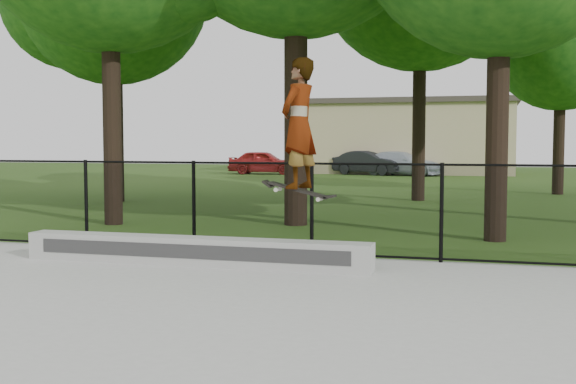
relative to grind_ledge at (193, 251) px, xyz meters
name	(u,v)px	position (x,y,z in m)	size (l,w,h in m)	color
ground	(134,378)	(1.50, -4.70, -0.26)	(100.00, 100.00, 0.00)	#2E5417
concrete_slab	(134,375)	(1.50, -4.70, -0.23)	(14.00, 12.00, 0.06)	#A3A29D
grind_ledge	(193,251)	(0.00, 0.00, 0.00)	(5.33, 0.40, 0.41)	#9C9D98
car_a	(264,162)	(-8.25, 29.41, 0.41)	(1.60, 3.95, 1.35)	maroon
car_b	(369,163)	(-2.32, 30.16, 0.40)	(1.41, 3.68, 1.34)	black
car_c	(401,163)	(-0.51, 30.00, 0.39)	(1.84, 4.15, 1.31)	#ACB6C3
skater_airborne	(299,125)	(1.65, -0.16, 1.83)	(0.82, 0.75, 1.98)	black
chainlink_fence	(312,209)	(1.50, 1.20, 0.55)	(16.06, 0.06, 1.50)	black
distant_building	(408,136)	(-0.50, 33.30, 1.90)	(12.40, 6.40, 4.30)	tan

